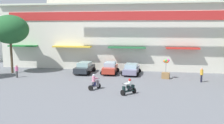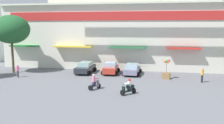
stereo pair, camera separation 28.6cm
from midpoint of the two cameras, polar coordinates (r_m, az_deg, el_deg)
ground_plane at (r=18.87m, az=-2.27°, el=-11.18°), size 128.00×128.00×0.00m
colonial_building at (r=39.77m, az=4.81°, el=10.77°), size 38.44×14.30×18.44m
plaza_tree_0 at (r=35.47m, az=-22.04°, el=6.97°), size 4.96×4.50×7.73m
parked_car_0 at (r=33.34m, az=-5.92°, el=-1.27°), size 2.42×4.40×1.50m
parked_car_1 at (r=32.73m, az=-0.05°, el=-1.38°), size 2.37×4.04×1.53m
parked_car_2 at (r=32.25m, az=4.89°, el=-1.65°), size 2.44×4.16×1.41m
scooter_rider_2 at (r=24.79m, az=-3.76°, el=-4.85°), size 1.09×1.41×1.58m
scooter_rider_7 at (r=23.02m, az=4.16°, el=-5.98°), size 1.42×1.42×1.49m
pedestrian_0 at (r=29.48m, az=20.37°, el=-2.66°), size 0.47×0.47×1.65m
pedestrian_1 at (r=32.48m, az=-20.72°, el=-1.77°), size 0.43×0.43×1.58m
balloon_vendor_cart at (r=30.25m, az=12.73°, el=-1.81°), size 1.01×0.81×2.40m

